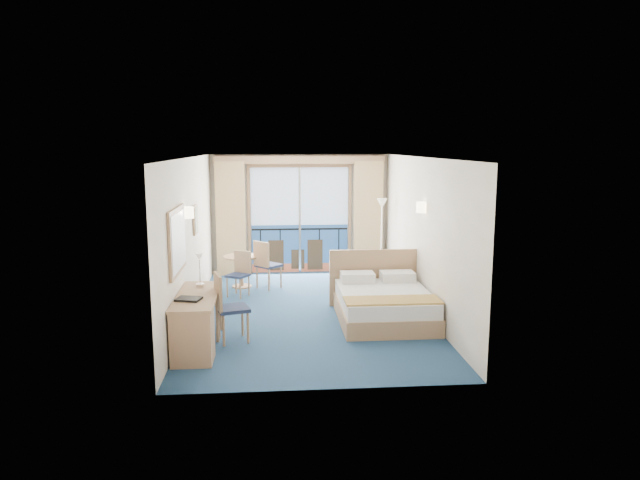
% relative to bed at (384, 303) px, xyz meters
% --- Properties ---
extents(floor, '(6.50, 6.50, 0.00)m').
position_rel_bed_xyz_m(floor, '(-1.23, 0.58, -0.29)').
color(floor, navy).
rests_on(floor, ground).
extents(room_walls, '(4.04, 6.54, 2.72)m').
position_rel_bed_xyz_m(room_walls, '(-1.23, 0.58, 1.49)').
color(room_walls, beige).
rests_on(room_walls, ground).
extents(balcony_door, '(2.36, 0.03, 2.52)m').
position_rel_bed_xyz_m(balcony_door, '(-1.23, 3.79, 0.85)').
color(balcony_door, navy).
rests_on(balcony_door, room_walls).
extents(curtain_left, '(0.65, 0.22, 2.55)m').
position_rel_bed_xyz_m(curtain_left, '(-2.78, 3.65, 0.98)').
color(curtain_left, tan).
rests_on(curtain_left, room_walls).
extents(curtain_right, '(0.65, 0.22, 2.55)m').
position_rel_bed_xyz_m(curtain_right, '(0.32, 3.65, 0.98)').
color(curtain_right, tan).
rests_on(curtain_right, room_walls).
extents(pelmet, '(3.80, 0.25, 0.18)m').
position_rel_bed_xyz_m(pelmet, '(-1.23, 3.68, 2.29)').
color(pelmet, '#A47A59').
rests_on(pelmet, room_walls).
extents(mirror, '(0.05, 1.25, 0.95)m').
position_rel_bed_xyz_m(mirror, '(-3.20, -0.92, 1.26)').
color(mirror, '#A47A59').
rests_on(mirror, room_walls).
extents(wall_print, '(0.04, 0.42, 0.52)m').
position_rel_bed_xyz_m(wall_print, '(-3.20, 1.03, 1.31)').
color(wall_print, '#A47A59').
rests_on(wall_print, room_walls).
extents(sconce_left, '(0.18, 0.18, 0.18)m').
position_rel_bed_xyz_m(sconce_left, '(-3.17, -0.02, 1.56)').
color(sconce_left, '#FFECB2').
rests_on(sconce_left, room_walls).
extents(sconce_right, '(0.18, 0.18, 0.18)m').
position_rel_bed_xyz_m(sconce_right, '(0.71, 0.43, 1.56)').
color(sconce_right, '#FFECB2').
rests_on(sconce_right, room_walls).
extents(bed, '(1.65, 1.96, 1.04)m').
position_rel_bed_xyz_m(bed, '(0.00, 0.00, 0.00)').
color(bed, '#A47A59').
rests_on(bed, ground).
extents(nightstand, '(0.43, 0.41, 0.57)m').
position_rel_bed_xyz_m(nightstand, '(0.54, 1.14, -0.01)').
color(nightstand, '#A27856').
rests_on(nightstand, ground).
extents(phone, '(0.19, 0.15, 0.08)m').
position_rel_bed_xyz_m(phone, '(0.52, 1.12, 0.32)').
color(phone, beige).
rests_on(phone, nightstand).
extents(armchair, '(0.90, 0.91, 0.64)m').
position_rel_bed_xyz_m(armchair, '(0.09, 2.18, 0.03)').
color(armchair, '#4A525B').
rests_on(armchair, ground).
extents(floor_lamp, '(0.25, 0.25, 1.77)m').
position_rel_bed_xyz_m(floor_lamp, '(0.50, 2.89, 1.05)').
color(floor_lamp, silver).
rests_on(floor_lamp, ground).
extents(desk, '(0.58, 1.68, 0.79)m').
position_rel_bed_xyz_m(desk, '(-2.93, -1.53, 0.14)').
color(desk, '#A47A59').
rests_on(desk, ground).
extents(desk_chair, '(0.56, 0.56, 1.04)m').
position_rel_bed_xyz_m(desk_chair, '(-2.53, -0.87, 0.30)').
color(desk_chair, '#1D2644').
rests_on(desk_chair, ground).
extents(folder, '(0.38, 0.32, 0.03)m').
position_rel_bed_xyz_m(folder, '(-3.01, -1.36, 0.51)').
color(folder, black).
rests_on(folder, desk).
extents(desk_lamp, '(0.13, 0.13, 0.49)m').
position_rel_bed_xyz_m(desk_lamp, '(-2.94, -0.59, 0.86)').
color(desk_lamp, silver).
rests_on(desk_lamp, desk).
extents(round_table, '(0.73, 0.73, 0.66)m').
position_rel_bed_xyz_m(round_table, '(-2.49, 2.46, 0.21)').
color(round_table, '#A47A59').
rests_on(round_table, ground).
extents(table_chair_a, '(0.61, 0.61, 0.99)m').
position_rel_bed_xyz_m(table_chair_a, '(-1.99, 2.26, 0.27)').
color(table_chair_a, '#1D2644').
rests_on(table_chair_a, ground).
extents(table_chair_b, '(0.51, 0.51, 0.87)m').
position_rel_bed_xyz_m(table_chair_b, '(-2.49, 1.79, 0.20)').
color(table_chair_b, '#1D2644').
rests_on(table_chair_b, ground).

